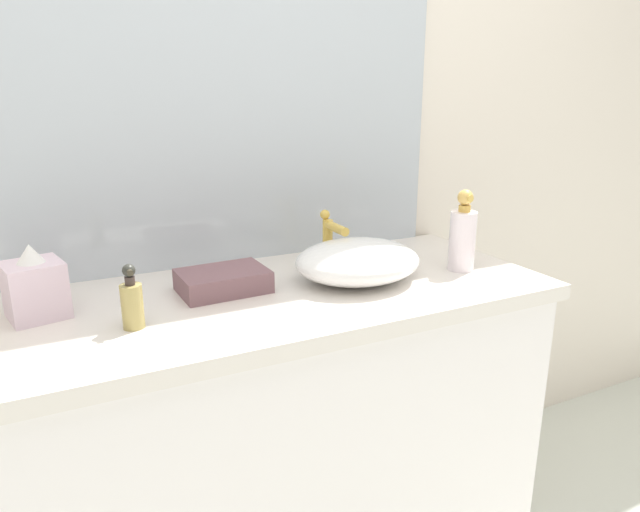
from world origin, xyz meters
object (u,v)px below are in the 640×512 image
(tissue_box, at_px, (35,286))
(lotion_bottle, at_px, (132,302))
(soap_dispenser, at_px, (463,237))
(folded_hand_towel, at_px, (223,281))
(sink_basin, at_px, (358,261))

(tissue_box, bearing_deg, lotion_bottle, -40.85)
(soap_dispenser, height_order, folded_hand_towel, soap_dispenser)
(tissue_box, height_order, folded_hand_towel, tissue_box)
(sink_basin, height_order, tissue_box, tissue_box)
(soap_dispenser, height_order, tissue_box, soap_dispenser)
(tissue_box, bearing_deg, folded_hand_towel, -2.95)
(lotion_bottle, xyz_separation_m, tissue_box, (-0.18, 0.15, 0.01))
(sink_basin, xyz_separation_m, folded_hand_towel, (-0.34, 0.07, -0.03))
(lotion_bottle, distance_m, tissue_box, 0.24)
(folded_hand_towel, bearing_deg, tissue_box, 177.05)
(sink_basin, bearing_deg, folded_hand_towel, 167.71)
(tissue_box, bearing_deg, sink_basin, -7.22)
(lotion_bottle, relative_size, folded_hand_towel, 0.66)
(lotion_bottle, bearing_deg, tissue_box, 139.15)
(tissue_box, relative_size, folded_hand_towel, 0.78)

